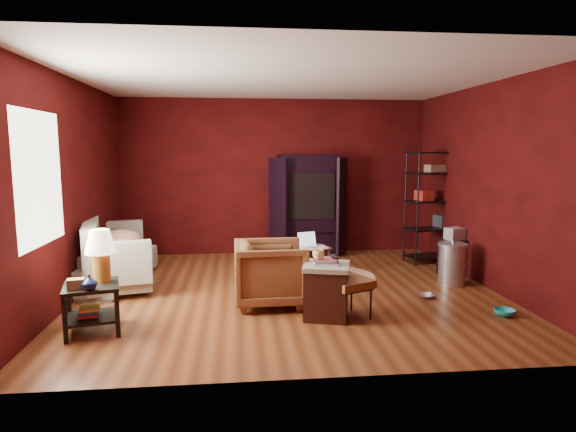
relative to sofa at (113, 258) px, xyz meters
name	(u,v)px	position (x,y,z in m)	size (l,w,h in m)	color
room	(287,188)	(2.43, -0.71, 1.04)	(5.54, 5.04, 2.84)	brown
sofa	(113,258)	(0.00, 0.00, 0.00)	(1.84, 0.54, 0.72)	gray
armchair	(271,270)	(2.18, -1.20, 0.07)	(0.84, 0.79, 0.87)	black
pet_bowl_steel	(426,290)	(4.19, -1.17, -0.25)	(0.21, 0.05, 0.21)	silver
pet_bowl_turquoise	(505,306)	(4.83, -1.90, -0.24)	(0.24, 0.07, 0.24)	#2AC6C6
vase	(90,283)	(0.31, -2.13, 0.23)	(0.15, 0.15, 0.15)	#0B1539
mug	(318,253)	(2.68, -1.77, 0.39)	(0.13, 0.10, 0.13)	#EECC74
side_table	(96,271)	(0.31, -1.87, 0.28)	(0.65, 0.65, 1.07)	black
sofa_cushions	(114,254)	(0.02, -0.02, 0.06)	(1.27, 2.16, 0.85)	gray
hamper	(326,290)	(2.78, -1.74, -0.04)	(0.62, 0.62, 0.71)	#3D180E
footstool	(349,284)	(3.03, -1.77, 0.03)	(0.58, 0.58, 0.45)	black
rug_round	(330,276)	(3.16, -0.01, -0.35)	(1.60, 1.60, 0.01)	beige
rug_oriental	(309,273)	(2.87, 0.18, -0.34)	(1.39, 1.18, 0.01)	#501815
laptop_desk	(310,250)	(2.85, 0.02, 0.05)	(0.62, 0.54, 0.66)	brown
tv_armoire	(307,203)	(3.03, 1.55, 0.58)	(1.42, 0.81, 1.81)	black
wire_shelving	(435,202)	(5.09, 0.79, 0.66)	(0.98, 0.58, 1.87)	black
small_stand	(454,240)	(5.06, -0.07, 0.18)	(0.46, 0.46, 0.72)	black
trash_can	(452,264)	(4.79, -0.61, -0.06)	(0.50, 0.50, 0.64)	silver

